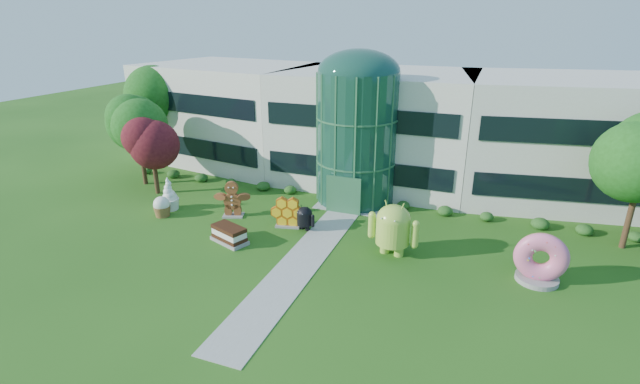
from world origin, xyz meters
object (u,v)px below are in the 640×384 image
at_px(donut, 541,257).
at_px(gingerbread, 232,199).
at_px(android_green, 393,226).
at_px(android_black, 305,217).

relative_size(donut, gingerbread, 1.00).
relative_size(android_green, donut, 1.28).
bearing_deg(android_black, gingerbread, -166.58).
bearing_deg(gingerbread, android_green, -26.80).
bearing_deg(android_green, donut, 6.81).
distance_m(android_green, gingerbread, 12.09).
height_order(android_green, android_black, android_green).
height_order(android_green, gingerbread, android_green).
xyz_separation_m(android_black, donut, (14.35, -1.51, 0.50)).
xyz_separation_m(android_black, gingerbread, (-5.71, 0.27, 0.38)).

